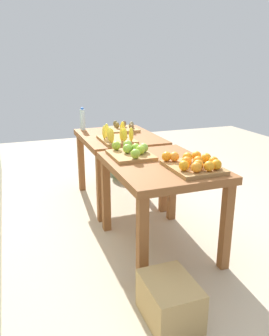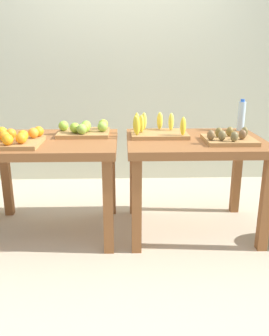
{
  "view_description": "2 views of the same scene",
  "coord_description": "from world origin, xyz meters",
  "px_view_note": "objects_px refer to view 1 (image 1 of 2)",
  "views": [
    {
      "loc": [
        -2.95,
        1.11,
        1.56
      ],
      "look_at": [
        0.07,
        -0.01,
        0.53
      ],
      "focal_mm": 36.48,
      "sensor_mm": 36.0,
      "label": 1
    },
    {
      "loc": [
        0.01,
        -2.66,
        1.37
      ],
      "look_at": [
        0.09,
        -0.05,
        0.55
      ],
      "focal_mm": 38.25,
      "sensor_mm": 36.0,
      "label": 2
    }
  ],
  "objects_px": {
    "kiwi_bin": "(123,128)",
    "display_table_right": "(119,145)",
    "apple_bin": "(131,152)",
    "orange_bin": "(194,164)",
    "display_table_left": "(161,176)",
    "cardboard_produce_box": "(170,301)",
    "watermelon_pile": "(118,165)",
    "water_bottle": "(83,119)",
    "banana_crate": "(117,137)"
  },
  "relations": [
    {
      "from": "display_table_right",
      "to": "orange_bin",
      "type": "height_order",
      "value": "orange_bin"
    },
    {
      "from": "apple_bin",
      "to": "water_bottle",
      "type": "distance_m",
      "value": 1.31
    },
    {
      "from": "banana_crate",
      "to": "cardboard_produce_box",
      "type": "relative_size",
      "value": 1.1
    },
    {
      "from": "orange_bin",
      "to": "apple_bin",
      "type": "xyz_separation_m",
      "value": [
        0.51,
        0.32,
        -0.0
      ]
    },
    {
      "from": "orange_bin",
      "to": "banana_crate",
      "type": "relative_size",
      "value": 1.02
    },
    {
      "from": "water_bottle",
      "to": "cardboard_produce_box",
      "type": "xyz_separation_m",
      "value": [
        -2.38,
        -0.0,
        -0.75
      ]
    },
    {
      "from": "orange_bin",
      "to": "apple_bin",
      "type": "relative_size",
      "value": 1.07
    },
    {
      "from": "apple_bin",
      "to": "kiwi_bin",
      "type": "height_order",
      "value": "apple_bin"
    },
    {
      "from": "cardboard_produce_box",
      "to": "water_bottle",
      "type": "bearing_deg",
      "value": 0.03
    },
    {
      "from": "orange_bin",
      "to": "cardboard_produce_box",
      "type": "xyz_separation_m",
      "value": [
        -0.58,
        0.46,
        -0.67
      ]
    },
    {
      "from": "orange_bin",
      "to": "display_table_left",
      "type": "bearing_deg",
      "value": 33.16
    },
    {
      "from": "apple_bin",
      "to": "orange_bin",
      "type": "bearing_deg",
      "value": -147.86
    },
    {
      "from": "water_bottle",
      "to": "cardboard_produce_box",
      "type": "bearing_deg",
      "value": -179.97
    },
    {
      "from": "display_table_left",
      "to": "cardboard_produce_box",
      "type": "bearing_deg",
      "value": 159.93
    },
    {
      "from": "display_table_left",
      "to": "cardboard_produce_box",
      "type": "relative_size",
      "value": 2.6
    },
    {
      "from": "orange_bin",
      "to": "display_table_right",
      "type": "bearing_deg",
      "value": 6.68
    },
    {
      "from": "apple_bin",
      "to": "display_table_left",
      "type": "bearing_deg",
      "value": -148.84
    },
    {
      "from": "cardboard_produce_box",
      "to": "banana_crate",
      "type": "bearing_deg",
      "value": -6.49
    },
    {
      "from": "display_table_right",
      "to": "apple_bin",
      "type": "relative_size",
      "value": 2.48
    },
    {
      "from": "orange_bin",
      "to": "watermelon_pile",
      "type": "bearing_deg",
      "value": -2.67
    },
    {
      "from": "kiwi_bin",
      "to": "display_table_right",
      "type": "bearing_deg",
      "value": 150.73
    },
    {
      "from": "display_table_left",
      "to": "display_table_right",
      "type": "bearing_deg",
      "value": 0.0
    },
    {
      "from": "display_table_left",
      "to": "orange_bin",
      "type": "distance_m",
      "value": 0.33
    },
    {
      "from": "water_bottle",
      "to": "cardboard_produce_box",
      "type": "height_order",
      "value": "water_bottle"
    },
    {
      "from": "display_table_left",
      "to": "water_bottle",
      "type": "height_order",
      "value": "water_bottle"
    },
    {
      "from": "display_table_right",
      "to": "display_table_left",
      "type": "bearing_deg",
      "value": 180.0
    },
    {
      "from": "apple_bin",
      "to": "banana_crate",
      "type": "bearing_deg",
      "value": -4.68
    },
    {
      "from": "kiwi_bin",
      "to": "water_bottle",
      "type": "height_order",
      "value": "water_bottle"
    },
    {
      "from": "apple_bin",
      "to": "cardboard_produce_box",
      "type": "xyz_separation_m",
      "value": [
        -1.08,
        0.14,
        -0.67
      ]
    },
    {
      "from": "display_table_left",
      "to": "watermelon_pile",
      "type": "xyz_separation_m",
      "value": [
        1.99,
        -0.26,
        -0.52
      ]
    },
    {
      "from": "kiwi_bin",
      "to": "banana_crate",
      "type": "bearing_deg",
      "value": 155.18
    },
    {
      "from": "display_table_right",
      "to": "water_bottle",
      "type": "bearing_deg",
      "value": 34.29
    },
    {
      "from": "display_table_right",
      "to": "cardboard_produce_box",
      "type": "distance_m",
      "value": 2.03
    },
    {
      "from": "display_table_right",
      "to": "orange_bin",
      "type": "relative_size",
      "value": 2.32
    },
    {
      "from": "display_table_right",
      "to": "banana_crate",
      "type": "bearing_deg",
      "value": 158.86
    },
    {
      "from": "display_table_left",
      "to": "cardboard_produce_box",
      "type": "height_order",
      "value": "display_table_left"
    },
    {
      "from": "apple_bin",
      "to": "banana_crate",
      "type": "relative_size",
      "value": 0.95
    },
    {
      "from": "display_table_right",
      "to": "apple_bin",
      "type": "xyz_separation_m",
      "value": [
        -0.86,
        0.16,
        0.15
      ]
    },
    {
      "from": "orange_bin",
      "to": "kiwi_bin",
      "type": "height_order",
      "value": "orange_bin"
    },
    {
      "from": "display_table_right",
      "to": "cardboard_produce_box",
      "type": "relative_size",
      "value": 2.6
    },
    {
      "from": "display_table_right",
      "to": "watermelon_pile",
      "type": "relative_size",
      "value": 1.4
    },
    {
      "from": "kiwi_bin",
      "to": "water_bottle",
      "type": "distance_m",
      "value": 0.49
    },
    {
      "from": "kiwi_bin",
      "to": "cardboard_produce_box",
      "type": "bearing_deg",
      "value": 168.89
    },
    {
      "from": "display_table_left",
      "to": "banana_crate",
      "type": "bearing_deg",
      "value": 7.68
    },
    {
      "from": "apple_bin",
      "to": "watermelon_pile",
      "type": "xyz_separation_m",
      "value": [
        1.73,
        -0.42,
        -0.67
      ]
    },
    {
      "from": "water_bottle",
      "to": "watermelon_pile",
      "type": "relative_size",
      "value": 0.36
    },
    {
      "from": "display_table_right",
      "to": "apple_bin",
      "type": "bearing_deg",
      "value": 169.53
    },
    {
      "from": "display_table_right",
      "to": "kiwi_bin",
      "type": "bearing_deg",
      "value": -29.27
    },
    {
      "from": "water_bottle",
      "to": "banana_crate",
      "type": "bearing_deg",
      "value": -165.49
    },
    {
      "from": "display_table_left",
      "to": "orange_bin",
      "type": "relative_size",
      "value": 2.32
    }
  ]
}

